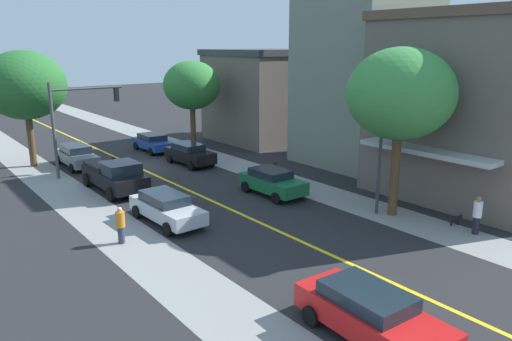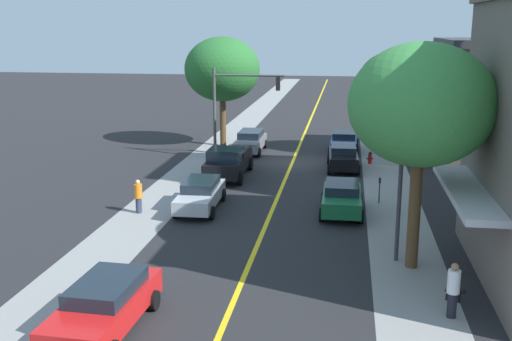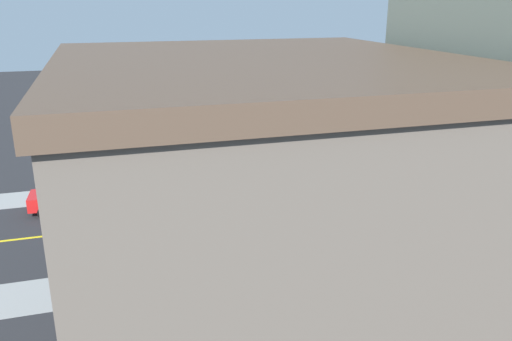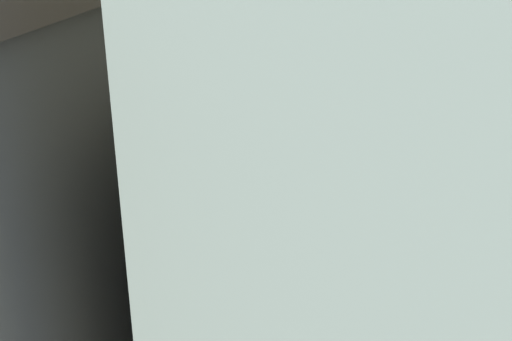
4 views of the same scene
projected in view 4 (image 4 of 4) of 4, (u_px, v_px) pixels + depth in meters
corner_shop_building at (482, 147)px, 7.95m from camera, size 8.32×7.53×15.16m
street_tree_right_corner at (81, 94)px, 16.56m from camera, size 5.14×5.14×8.25m
parking_meter at (365, 256)px, 18.49m from camera, size 0.12×0.18×1.32m
street_lamp at (114, 170)px, 17.92m from camera, size 0.70×0.36×5.63m
red_sedan_right_curb at (37, 148)px, 27.78m from camera, size 2.24×4.86×1.51m
silver_sedan_right_curb at (300, 157)px, 26.76m from camera, size 2.05×4.68×1.43m
green_sedan_left_curb at (303, 228)px, 20.41m from camera, size 2.03×4.15×1.47m
black_pickup_truck at (447, 160)px, 26.00m from camera, size 2.30×5.46×1.88m
pedestrian_orange_shirt at (280, 135)px, 29.38m from camera, size 0.39×0.39×1.64m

